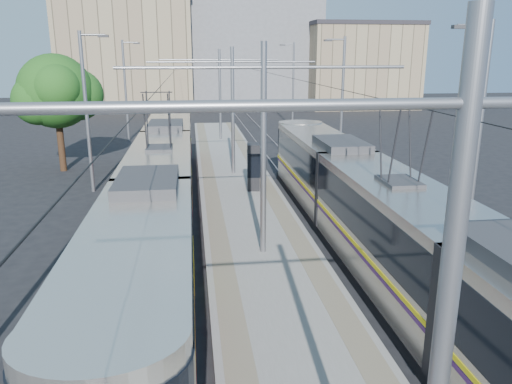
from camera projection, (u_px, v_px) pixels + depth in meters
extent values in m
cube|color=gray|center=(238.00, 189.00, 25.92)|extent=(4.00, 50.00, 0.30)
cube|color=gray|center=(210.00, 187.00, 25.70)|extent=(0.70, 50.00, 0.01)
cube|color=gray|center=(266.00, 185.00, 26.06)|extent=(0.70, 50.00, 0.01)
cube|color=gray|center=(154.00, 194.00, 25.43)|extent=(0.07, 70.00, 0.03)
cube|color=gray|center=(183.00, 193.00, 25.60)|extent=(0.07, 70.00, 0.03)
cube|color=gray|center=(293.00, 189.00, 26.32)|extent=(0.07, 70.00, 0.03)
cube|color=gray|center=(319.00, 188.00, 26.49)|extent=(0.07, 70.00, 0.03)
cube|color=black|center=(163.00, 224.00, 20.41)|extent=(2.30, 28.76, 0.40)
cube|color=beige|center=(161.00, 185.00, 19.97)|extent=(2.40, 27.16, 2.90)
cube|color=black|center=(161.00, 173.00, 19.84)|extent=(2.43, 27.16, 1.30)
cube|color=#FFF40D|center=(162.00, 194.00, 20.08)|extent=(2.43, 27.16, 0.12)
cube|color=#AF0A1F|center=(162.00, 206.00, 20.21)|extent=(2.42, 27.16, 1.10)
cube|color=#2D2D30|center=(159.00, 145.00, 19.54)|extent=(1.68, 3.00, 0.30)
cube|color=black|center=(391.00, 281.00, 15.25)|extent=(2.30, 28.35, 0.40)
cube|color=#A8A29A|center=(396.00, 230.00, 14.81)|extent=(2.40, 26.75, 2.90)
cube|color=black|center=(397.00, 214.00, 14.68)|extent=(2.43, 26.75, 1.30)
cube|color=yellow|center=(395.00, 243.00, 14.92)|extent=(2.43, 26.75, 0.12)
cube|color=#3A164E|center=(394.00, 247.00, 14.96)|extent=(2.43, 26.75, 0.10)
cube|color=#2D2D30|center=(400.00, 178.00, 14.39)|extent=(1.68, 3.00, 0.30)
cylinder|color=gray|center=(438.00, 382.00, 4.88)|extent=(0.20, 0.20, 7.00)
cylinder|color=gray|center=(470.00, 103.00, 4.16)|extent=(9.20, 0.10, 0.10)
cylinder|color=gray|center=(263.00, 152.00, 16.35)|extent=(0.20, 0.20, 7.00)
cylinder|color=gray|center=(264.00, 67.00, 15.63)|extent=(9.20, 0.10, 0.10)
cylinder|color=gray|center=(233.00, 112.00, 27.82)|extent=(0.20, 0.20, 7.00)
cylinder|color=gray|center=(232.00, 62.00, 27.10)|extent=(9.20, 0.10, 0.10)
cylinder|color=gray|center=(220.00, 95.00, 39.29)|extent=(0.20, 0.20, 7.00)
cylinder|color=gray|center=(219.00, 60.00, 38.57)|extent=(9.20, 0.10, 0.10)
cylinder|color=black|center=(163.00, 83.00, 24.04)|extent=(0.02, 70.00, 0.02)
cylinder|color=black|center=(309.00, 82.00, 24.93)|extent=(0.02, 70.00, 0.02)
cylinder|color=gray|center=(87.00, 114.00, 24.93)|extent=(0.18, 0.18, 8.00)
cube|color=#2D2D30|center=(103.00, 36.00, 24.06)|extent=(0.50, 0.22, 0.12)
cylinder|color=gray|center=(126.00, 92.00, 40.22)|extent=(0.18, 0.18, 8.00)
cube|color=#2D2D30|center=(137.00, 43.00, 39.36)|extent=(0.50, 0.22, 0.12)
cylinder|color=gray|center=(478.00, 141.00, 17.22)|extent=(0.18, 0.18, 8.00)
cube|color=#2D2D30|center=(460.00, 27.00, 16.09)|extent=(0.50, 0.22, 0.12)
cylinder|color=gray|center=(342.00, 100.00, 32.52)|extent=(0.18, 0.18, 8.00)
cube|color=#2D2D30|center=(328.00, 40.00, 31.38)|extent=(0.50, 0.22, 0.12)
cylinder|color=gray|center=(293.00, 86.00, 47.81)|extent=(0.18, 0.18, 8.00)
cube|color=#2D2D30|center=(282.00, 45.00, 46.68)|extent=(0.50, 0.22, 0.12)
cube|color=black|center=(253.00, 167.00, 25.02)|extent=(0.69, 1.06, 2.32)
cube|color=black|center=(253.00, 164.00, 24.97)|extent=(0.73, 1.10, 1.21)
cylinder|color=#382314|center=(61.00, 147.00, 30.23)|extent=(0.40, 0.40, 2.90)
sphere|color=#1A4B15|center=(56.00, 91.00, 29.34)|extent=(4.34, 4.34, 4.34)
sphere|color=#1A4B15|center=(78.00, 95.00, 30.24)|extent=(3.08, 3.08, 3.08)
cube|color=gray|center=(129.00, 52.00, 63.91)|extent=(16.00, 12.00, 14.41)
cube|color=slate|center=(249.00, 48.00, 69.58)|extent=(18.00, 14.00, 15.40)
cube|color=gray|center=(359.00, 68.00, 66.24)|extent=(14.00, 10.00, 10.42)
cube|color=#262328|center=(361.00, 24.00, 64.79)|extent=(14.28, 10.20, 0.50)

